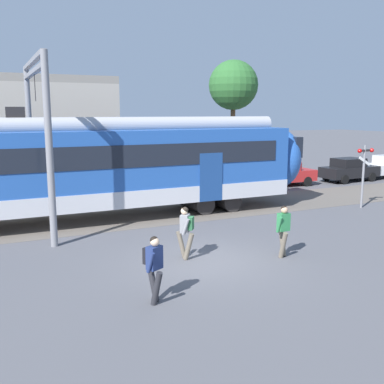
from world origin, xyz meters
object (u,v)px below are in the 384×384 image
Objects in this scene: pedestrian_navy at (154,263)px; parked_car_red at (283,173)px; pedestrian_green at (283,227)px; pedestrian_grey at (186,228)px; crossing_signal at (364,166)px; parked_car_black at (349,170)px.

pedestrian_navy is 0.42× the size of parked_car_red.
parked_car_red is at bearing 53.87° from pedestrian_green.
pedestrian_green is (4.89, 1.57, -0.03)m from pedestrian_navy.
pedestrian_grey is 0.56× the size of crossing_signal.
pedestrian_green is at bearing -140.34° from parked_car_black.
pedestrian_navy is 18.60m from parked_car_red.
parked_car_red is 1.34× the size of crossing_signal.
crossing_signal reaches higher than pedestrian_navy.
parked_car_black is (13.48, 11.18, -0.18)m from pedestrian_green.
parked_car_black is at bearing 50.00° from crossing_signal.
pedestrian_navy is at bearing -135.49° from parked_car_red.
parked_car_red is (13.26, 13.03, -0.21)m from pedestrian_navy.
pedestrian_grey is 15.28m from parked_car_red.
pedestrian_grey is 19.20m from parked_car_black.
parked_car_red is at bearing 176.81° from parked_car_black.
parked_car_black is at bearing 31.62° from pedestrian_grey.
pedestrian_green is at bearing -21.25° from pedestrian_grey.
crossing_signal is at bearing 25.45° from pedestrian_navy.
crossing_signal is (12.78, 6.08, 1.02)m from pedestrian_navy.
pedestrian_navy and pedestrian_green have the same top height.
parked_car_red is at bearing 86.02° from crossing_signal.
pedestrian_grey is 3.07m from pedestrian_green.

